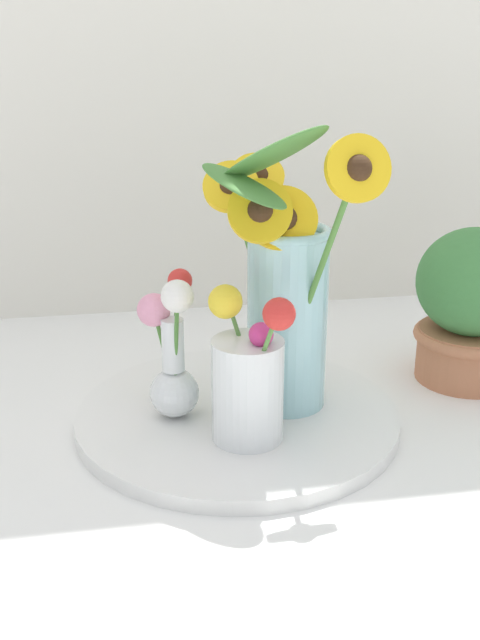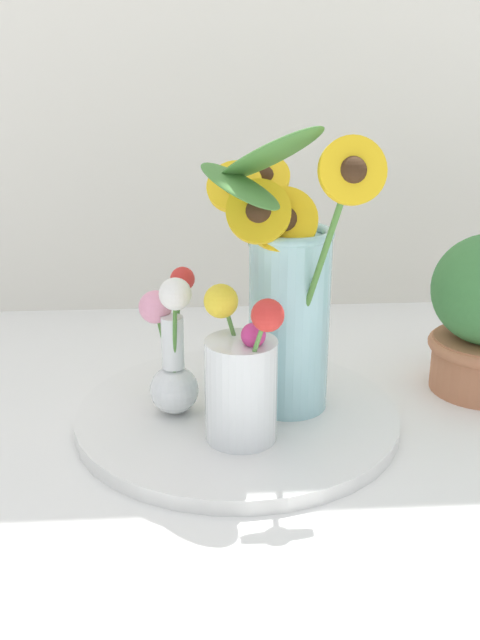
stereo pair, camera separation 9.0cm
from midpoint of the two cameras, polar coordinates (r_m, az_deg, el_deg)
The scene contains 6 objects.
ground_plane at distance 0.85m, azimuth -1.93°, elevation -11.54°, with size 6.00×6.00×0.00m, color white.
serving_tray at distance 0.95m, azimuth -2.73°, elevation -7.39°, with size 0.40×0.40×0.02m.
mason_jar_sunflowers at distance 0.90m, azimuth 0.59°, elevation 1.97°, with size 0.21×0.19×0.36m.
vase_small_center at distance 0.85m, azimuth -2.46°, elevation -4.65°, with size 0.08×0.11×0.19m.
vase_bulb_right at distance 0.91m, azimuth -8.05°, elevation -2.68°, with size 0.07×0.09×0.18m.
potted_plant at distance 1.07m, azimuth 14.99°, elevation 1.07°, with size 0.16×0.16×0.22m.
Camera 1 is at (-0.14, -0.72, 0.45)m, focal length 42.00 mm.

